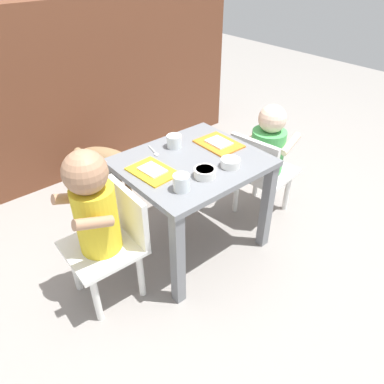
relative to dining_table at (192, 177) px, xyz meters
The scene contains 13 objects.
ground_plane 0.39m from the dining_table, ahead, with size 7.00×7.00×0.00m, color gray.
kitchen_cabinet_back 1.12m from the dining_table, 90.00° to the left, with size 2.19×0.33×1.01m, color brown.
dining_table is the anchor object (origin of this frame).
seated_child_left 0.46m from the dining_table, behind, with size 0.29×0.29×0.69m.
seated_child_right 0.46m from the dining_table, ahead, with size 0.32×0.32×0.61m.
dog 0.63m from the dining_table, 97.58° to the left, with size 0.33×0.45×0.33m.
food_tray_left 0.21m from the dining_table, behind, with size 0.16×0.21×0.02m.
food_tray_right 0.21m from the dining_table, ahead, with size 0.15×0.20×0.02m.
water_cup_left 0.25m from the dining_table, 140.40° to the right, with size 0.06×0.06×0.06m.
water_cup_right 0.18m from the dining_table, 83.60° to the left, with size 0.07×0.07×0.06m.
veggie_bowl_far 0.20m from the dining_table, 58.34° to the right, with size 0.08×0.08×0.03m.
cereal_bowl_left_side 0.18m from the dining_table, 108.94° to the right, with size 0.09×0.09×0.04m.
spoon_by_left_tray 0.20m from the dining_table, 117.70° to the left, with size 0.03×0.10×0.01m.
Camera 1 is at (-0.88, -1.03, 1.26)m, focal length 34.08 mm.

